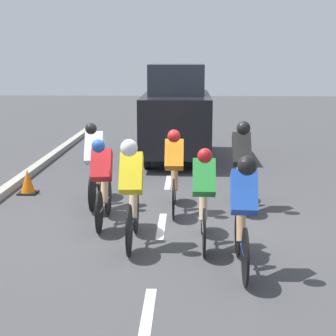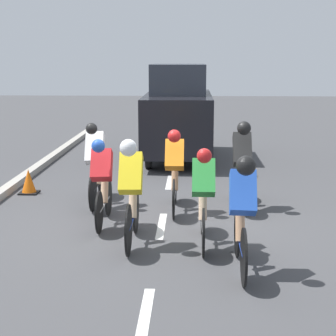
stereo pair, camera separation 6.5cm
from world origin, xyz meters
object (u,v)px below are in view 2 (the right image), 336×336
cyclist_black (242,162)px  cyclist_green (203,195)px  cyclist_white (96,163)px  support_car (178,113)px  cyclist_blue (242,210)px  cyclist_orange (175,169)px  cyclist_red (102,180)px  cyclist_yellow (131,189)px  traffic_cone (29,182)px

cyclist_black → cyclist_green: (0.72, 2.09, -0.08)m
cyclist_green → cyclist_white: cyclist_white is taller
cyclist_green → support_car: 7.02m
cyclist_blue → cyclist_orange: bearing=-71.6°
cyclist_blue → cyclist_red: size_ratio=1.04×
cyclist_blue → cyclist_yellow: 1.77m
cyclist_black → cyclist_white: bearing=-1.9°
cyclist_black → cyclist_blue: bearing=85.2°
cyclist_orange → cyclist_red: bearing=37.1°
cyclist_red → cyclist_orange: bearing=-142.9°
cyclist_white → cyclist_yellow: bearing=111.8°
cyclist_orange → cyclist_red: 1.41m
cyclist_orange → cyclist_white: size_ratio=1.01×
cyclist_blue → cyclist_red: cyclist_blue is taller
cyclist_yellow → traffic_cone: cyclist_yellow is taller
cyclist_yellow → support_car: size_ratio=0.41×
cyclist_red → support_car: bearing=-99.9°
cyclist_green → cyclist_yellow: (1.02, 0.02, 0.07)m
cyclist_black → traffic_cone: bearing=-12.5°
cyclist_blue → traffic_cone: (3.86, -3.99, -0.57)m
cyclist_blue → support_car: (0.99, -7.98, 0.41)m
cyclist_red → cyclist_yellow: (-0.56, 0.96, 0.08)m
cyclist_black → cyclist_yellow: size_ratio=0.97×
cyclist_white → support_car: (-1.37, -4.81, 0.43)m
cyclist_blue → traffic_cone: size_ratio=3.49×
cyclist_blue → cyclist_black: bearing=-94.8°
cyclist_red → cyclist_green: bearing=149.4°
cyclist_green → traffic_cone: bearing=-41.5°
cyclist_blue → cyclist_yellow: (1.48, -0.97, 0.02)m
cyclist_red → cyclist_white: bearing=-75.7°
cyclist_yellow → support_car: 7.04m
cyclist_orange → support_car: 5.22m
traffic_cone → cyclist_black: bearing=167.5°
support_car → cyclist_green: bearing=94.3°
cyclist_yellow → cyclist_blue: bearing=146.9°
cyclist_red → cyclist_black: 2.58m
cyclist_orange → traffic_cone: bearing=-22.5°
support_car → traffic_cone: support_car is taller
cyclist_white → support_car: bearing=-105.9°
cyclist_white → traffic_cone: 1.80m
support_car → traffic_cone: (2.87, 3.99, -0.98)m
cyclist_black → cyclist_yellow: cyclist_black is taller
cyclist_white → cyclist_yellow: size_ratio=0.98×
cyclist_green → cyclist_red: bearing=-30.6°
cyclist_black → support_car: support_car is taller
cyclist_red → cyclist_green: (-1.58, 0.94, 0.01)m
cyclist_black → cyclist_white: size_ratio=0.99×
cyclist_black → support_car: (1.25, -4.90, 0.38)m
cyclist_black → cyclist_green: cyclist_black is taller
cyclist_orange → cyclist_yellow: size_ratio=0.99×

